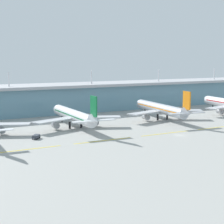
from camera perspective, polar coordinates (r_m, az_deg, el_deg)
ground_plane at (r=181.19m, az=10.15°, el=-3.48°), size 600.00×600.00×0.00m
terminal_building at (r=265.03m, az=-3.62°, el=2.35°), size 288.00×34.00×27.88m
airliner_near_middle at (r=197.70m, az=-5.69°, el=-0.54°), size 48.76×59.75×18.90m
airliner_far_middle at (r=225.16m, az=7.44°, el=0.47°), size 48.48×62.52×18.90m
taxiway_stripe_west at (r=154.66m, az=-12.65°, el=-5.53°), size 28.00×0.70×0.04m
taxiway_stripe_mid_west at (r=166.93m, az=-1.34°, el=-4.33°), size 28.00×0.70×0.04m
taxiway_stripe_centre at (r=184.72m, az=8.07°, el=-3.21°), size 28.00×0.70×0.04m
taxiway_stripe_mid_east at (r=206.62m, az=15.65°, el=-2.24°), size 28.00×0.70×0.04m
pushback_tug at (r=173.86m, az=-11.35°, el=-3.63°), size 4.60×4.95×1.85m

